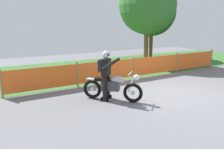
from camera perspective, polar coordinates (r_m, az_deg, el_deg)
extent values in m
cube|color=slate|center=(8.56, 15.37, -4.81)|extent=(24.00, 24.00, 0.02)
cube|color=#386B2D|center=(12.98, -2.24, 1.85)|extent=(24.00, 6.13, 0.01)
cylinder|color=#997547|center=(8.49, -26.83, -2.17)|extent=(0.08, 0.08, 1.05)
cylinder|color=#997547|center=(9.02, -9.00, -0.03)|extent=(0.08, 0.08, 1.05)
cylinder|color=#997547|center=(10.30, 5.62, 1.73)|extent=(0.08, 0.08, 1.05)
cylinder|color=#997547|center=(12.10, 16.48, 2.97)|extent=(0.08, 0.08, 1.05)
cylinder|color=#997547|center=(14.21, 24.35, 3.81)|extent=(0.08, 0.08, 1.05)
cube|color=orange|center=(8.65, -17.65, -0.95)|extent=(2.70, 0.02, 0.85)
cube|color=orange|center=(9.58, -1.21, 1.03)|extent=(2.70, 0.02, 0.85)
cube|color=orange|center=(11.14, 11.49, 2.51)|extent=(2.70, 0.02, 0.85)
cube|color=orange|center=(13.12, 20.74, 3.52)|extent=(2.70, 0.02, 0.85)
cylinder|color=brown|center=(14.01, 8.84, 7.47)|extent=(0.28, 0.28, 2.39)
sphere|color=#33702D|center=(13.97, 9.20, 17.29)|extent=(3.44, 3.44, 3.44)
cylinder|color=brown|center=(17.06, 10.05, 7.98)|extent=(0.28, 0.28, 2.11)
sphere|color=#23511E|center=(17.01, 10.37, 15.60)|extent=(3.46, 3.46, 3.46)
torus|color=black|center=(7.29, 5.44, -4.75)|extent=(0.53, 0.56, 0.66)
cylinder|color=silver|center=(7.29, 5.44, -4.75)|extent=(0.14, 0.15, 0.14)
torus|color=black|center=(7.69, -5.15, -3.79)|extent=(0.53, 0.56, 0.66)
cylinder|color=silver|center=(7.69, -5.15, -3.79)|extent=(0.14, 0.15, 0.14)
cube|color=#38383D|center=(7.41, -0.38, -2.88)|extent=(0.60, 0.62, 0.33)
ellipsoid|color=#B7B7C1|center=(7.29, 1.39, -1.32)|extent=(0.55, 0.56, 0.23)
cube|color=black|center=(7.44, -2.27, -1.27)|extent=(0.56, 0.57, 0.10)
cube|color=silver|center=(7.59, -5.21, -1.19)|extent=(0.37, 0.38, 0.04)
cylinder|color=silver|center=(7.21, 5.01, -2.46)|extent=(0.21, 0.21, 0.58)
sphere|color=white|center=(7.12, 6.34, -0.73)|extent=(0.26, 0.26, 0.18)
cylinder|color=silver|center=(7.13, 4.74, 0.26)|extent=(0.47, 0.45, 0.03)
cylinder|color=silver|center=(7.71, -2.25, -4.19)|extent=(0.44, 0.46, 0.07)
cylinder|color=black|center=(7.63, -1.13, -3.07)|extent=(0.21, 0.21, 0.86)
cube|color=black|center=(7.74, -1.12, -5.70)|extent=(0.26, 0.26, 0.12)
cylinder|color=black|center=(7.34, -1.90, -3.74)|extent=(0.21, 0.21, 0.86)
cube|color=black|center=(7.46, -1.88, -6.46)|extent=(0.26, 0.26, 0.12)
cube|color=black|center=(7.31, -1.54, 1.94)|extent=(0.43, 0.42, 0.56)
cylinder|color=black|center=(7.44, 0.31, 3.11)|extent=(0.41, 0.42, 0.38)
cylinder|color=black|center=(7.03, -0.72, 2.50)|extent=(0.41, 0.42, 0.38)
sphere|color=silver|center=(7.24, -1.56, 5.24)|extent=(0.35, 0.35, 0.25)
cube|color=black|center=(7.21, -0.81, 5.21)|extent=(0.15, 0.15, 0.08)
cube|color=#1E232D|center=(7.36, -2.80, 2.32)|extent=(0.31, 0.31, 0.40)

